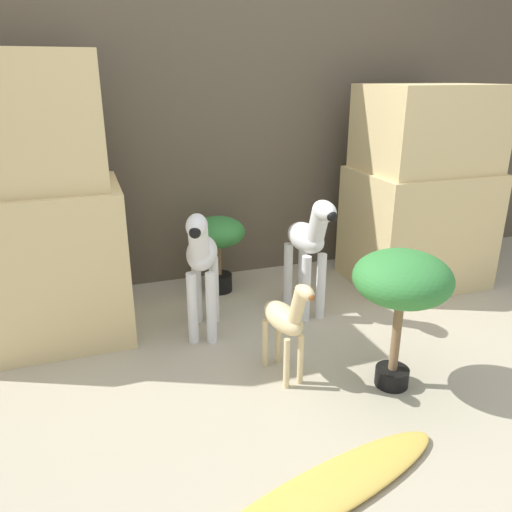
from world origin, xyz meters
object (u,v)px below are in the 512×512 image
at_px(giraffe_figurine, 286,319).
at_px(potted_palm_front, 402,284).
at_px(potted_palm_back, 218,239).
at_px(zebra_right, 309,244).
at_px(surfboard, 326,491).
at_px(zebra_left, 201,261).

bearing_deg(giraffe_figurine, potted_palm_front, -26.63).
bearing_deg(potted_palm_back, zebra_right, -50.35).
relative_size(potted_palm_back, surfboard, 0.48).
height_order(potted_palm_front, surfboard, potted_palm_front).
xyz_separation_m(zebra_right, potted_palm_front, (0.06, -0.78, 0.07)).
relative_size(zebra_left, potted_palm_back, 1.45).
relative_size(giraffe_figurine, surfboard, 0.51).
bearing_deg(surfboard, zebra_right, 68.20).
xyz_separation_m(zebra_right, giraffe_figurine, (-0.37, -0.57, -0.13)).
distance_m(potted_palm_front, potted_palm_back, 1.35).
height_order(zebra_left, giraffe_figurine, zebra_left).
distance_m(zebra_left, giraffe_figurine, 0.59).
xyz_separation_m(potted_palm_front, potted_palm_back, (-0.46, 1.26, -0.14)).
bearing_deg(zebra_right, surfboard, -111.80).
distance_m(zebra_right, surfboard, 1.41).
height_order(zebra_right, surfboard, zebra_right).
distance_m(potted_palm_front, surfboard, 0.88).
xyz_separation_m(giraffe_figurine, surfboard, (-0.13, -0.69, -0.27)).
distance_m(zebra_left, potted_palm_back, 0.59).
relative_size(giraffe_figurine, potted_palm_front, 0.82).
bearing_deg(zebra_right, giraffe_figurine, -123.04).
distance_m(zebra_left, potted_palm_front, 1.01).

